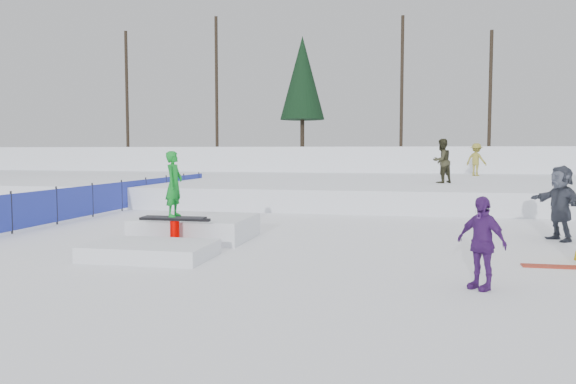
% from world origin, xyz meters
% --- Properties ---
extents(ground, '(120.00, 120.00, 0.00)m').
position_xyz_m(ground, '(0.00, 0.00, 0.00)').
color(ground, white).
extents(snow_berm, '(60.00, 14.00, 2.40)m').
position_xyz_m(snow_berm, '(0.00, 30.00, 1.20)').
color(snow_berm, white).
rests_on(snow_berm, ground).
extents(snow_midrise, '(50.00, 18.00, 0.80)m').
position_xyz_m(snow_midrise, '(0.00, 16.00, 0.40)').
color(snow_midrise, white).
rests_on(snow_midrise, ground).
extents(safety_fence, '(0.05, 16.00, 1.10)m').
position_xyz_m(safety_fence, '(-6.50, 6.60, 0.55)').
color(safety_fence, '#2532A8').
rests_on(safety_fence, ground).
extents(treeline, '(40.24, 4.22, 10.50)m').
position_xyz_m(treeline, '(6.18, 28.28, 7.45)').
color(treeline, black).
rests_on(treeline, snow_berm).
extents(walker_olive, '(1.12, 1.11, 1.83)m').
position_xyz_m(walker_olive, '(4.81, 12.32, 1.71)').
color(walker_olive, '#2D2C1B').
rests_on(walker_olive, snow_midrise).
extents(walker_ygreen, '(1.29, 1.18, 1.74)m').
position_xyz_m(walker_ygreen, '(7.03, 19.71, 1.67)').
color(walker_ygreen, olive).
rests_on(walker_ygreen, snow_midrise).
extents(spectator_purple, '(0.86, 0.82, 1.43)m').
position_xyz_m(spectator_purple, '(4.50, -2.70, 0.72)').
color(spectator_purple, '#4C1E6E').
rests_on(spectator_purple, ground).
extents(spectator_dark, '(1.13, 1.73, 1.78)m').
position_xyz_m(spectator_dark, '(6.94, 2.59, 0.89)').
color(spectator_dark, '#3B3F4D').
rests_on(spectator_dark, ground).
extents(loose_board_red, '(1.40, 0.28, 0.03)m').
position_xyz_m(loose_board_red, '(6.17, -0.74, 0.01)').
color(loose_board_red, maroon).
rests_on(loose_board_red, ground).
extents(jib_rail_feature, '(2.60, 4.40, 2.11)m').
position_xyz_m(jib_rail_feature, '(-1.56, 0.36, 0.30)').
color(jib_rail_feature, white).
rests_on(jib_rail_feature, ground).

